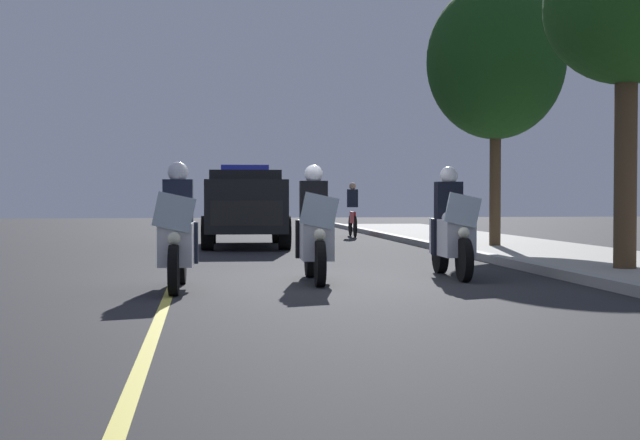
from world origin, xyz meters
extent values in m
plane|color=#28282B|center=(0.00, 0.00, 0.00)|extent=(80.00, 80.00, 0.00)
cube|color=#9E9B93|center=(0.00, 3.71, 0.07)|extent=(48.00, 0.24, 0.15)
cube|color=#E0D14C|center=(0.00, -2.15, 0.00)|extent=(48.00, 0.12, 0.01)
cylinder|color=black|center=(1.63, -2.08, 0.32)|extent=(0.64, 0.14, 0.64)
cylinder|color=black|center=(0.13, -2.04, 0.32)|extent=(0.64, 0.16, 0.64)
cube|color=white|center=(0.90, -2.06, 0.62)|extent=(1.21, 0.47, 0.56)
ellipsoid|color=white|center=(0.95, -2.06, 0.92)|extent=(0.57, 0.34, 0.24)
cube|color=silver|center=(1.53, -2.08, 1.05)|extent=(0.08, 0.56, 0.53)
sphere|color=#F9F4CC|center=(1.59, -2.08, 0.72)|extent=(0.17, 0.17, 0.17)
sphere|color=red|center=(1.40, -2.24, 0.98)|extent=(0.09, 0.09, 0.09)
sphere|color=#1933F2|center=(1.41, -1.92, 0.98)|extent=(0.09, 0.09, 0.09)
cube|color=black|center=(0.67, -2.05, 1.18)|extent=(0.29, 0.41, 0.60)
cube|color=black|center=(0.74, -1.86, 0.62)|extent=(0.18, 0.15, 0.56)
cube|color=black|center=(0.73, -2.26, 0.62)|extent=(0.18, 0.15, 0.56)
sphere|color=silver|center=(0.69, -2.05, 1.58)|extent=(0.28, 0.28, 0.28)
cylinder|color=black|center=(0.78, -0.12, 0.32)|extent=(0.64, 0.14, 0.64)
cylinder|color=black|center=(-0.72, -0.08, 0.32)|extent=(0.64, 0.16, 0.64)
cube|color=white|center=(0.05, -0.10, 0.62)|extent=(1.21, 0.47, 0.56)
ellipsoid|color=white|center=(0.10, -0.10, 0.92)|extent=(0.57, 0.34, 0.24)
cube|color=silver|center=(0.68, -0.12, 1.05)|extent=(0.08, 0.56, 0.53)
sphere|color=#F9F4CC|center=(0.74, -0.12, 0.72)|extent=(0.17, 0.17, 0.17)
sphere|color=red|center=(0.55, -0.27, 0.98)|extent=(0.09, 0.09, 0.09)
sphere|color=#1933F2|center=(0.56, 0.05, 0.98)|extent=(0.09, 0.09, 0.09)
cube|color=black|center=(-0.18, -0.09, 1.18)|extent=(0.29, 0.41, 0.60)
cube|color=black|center=(-0.11, 0.11, 0.62)|extent=(0.18, 0.15, 0.56)
cube|color=black|center=(-0.12, -0.29, 0.62)|extent=(0.18, 0.15, 0.56)
sphere|color=silver|center=(-0.16, -0.09, 1.58)|extent=(0.28, 0.28, 0.28)
cylinder|color=black|center=(0.35, 2.06, 0.32)|extent=(0.64, 0.14, 0.64)
cylinder|color=black|center=(-1.15, 2.10, 0.32)|extent=(0.64, 0.16, 0.64)
cube|color=silver|center=(-0.38, 2.08, 0.62)|extent=(1.21, 0.47, 0.56)
ellipsoid|color=silver|center=(-0.33, 2.08, 0.92)|extent=(0.57, 0.34, 0.24)
cube|color=silver|center=(0.25, 2.06, 1.05)|extent=(0.08, 0.56, 0.53)
sphere|color=#F9F4CC|center=(0.31, 2.06, 0.72)|extent=(0.17, 0.17, 0.17)
sphere|color=red|center=(0.11, 1.91, 0.98)|extent=(0.09, 0.09, 0.09)
sphere|color=#1933F2|center=(0.12, 2.23, 0.98)|extent=(0.09, 0.09, 0.09)
cube|color=black|center=(-0.61, 2.09, 1.18)|extent=(0.29, 0.41, 0.60)
cube|color=black|center=(-0.54, 2.29, 0.62)|extent=(0.18, 0.15, 0.56)
cube|color=black|center=(-0.56, 1.89, 0.62)|extent=(0.18, 0.15, 0.56)
sphere|color=white|center=(-0.59, 2.09, 1.58)|extent=(0.28, 0.28, 0.28)
cube|color=black|center=(-9.42, -0.70, 1.02)|extent=(4.95, 2.04, 1.24)
cube|color=black|center=(-9.72, -0.69, 1.72)|extent=(2.45, 1.82, 0.36)
cube|color=#2633D8|center=(-9.52, -0.70, 1.98)|extent=(0.31, 1.21, 0.14)
cube|color=black|center=(-7.02, -0.77, 0.88)|extent=(0.17, 1.62, 0.56)
cylinder|color=black|center=(-7.84, 0.16, 0.40)|extent=(0.81, 0.30, 0.80)
cylinder|color=black|center=(-7.89, -1.64, 0.40)|extent=(0.81, 0.30, 0.80)
cylinder|color=black|center=(-10.94, 0.25, 0.40)|extent=(0.81, 0.30, 0.80)
cylinder|color=black|center=(-10.99, -1.55, 0.40)|extent=(0.81, 0.30, 0.80)
cylinder|color=black|center=(-13.79, 2.85, 0.33)|extent=(0.66, 0.06, 0.66)
cylinder|color=black|center=(-14.89, 2.89, 0.33)|extent=(0.66, 0.06, 0.66)
cube|color=red|center=(-14.34, 2.87, 0.60)|extent=(1.00, 0.09, 0.36)
cube|color=black|center=(-14.39, 2.87, 1.20)|extent=(0.25, 0.33, 0.56)
sphere|color=tan|center=(-14.36, 2.87, 1.58)|extent=(0.22, 0.22, 0.22)
cylinder|color=#4C3823|center=(-0.55, 4.98, 1.66)|extent=(0.36, 0.36, 3.12)
ellipsoid|color=#1E4C19|center=(-0.55, 4.98, 4.27)|extent=(2.63, 2.63, 2.47)
cylinder|color=#4C3823|center=(-7.28, 5.09, 1.62)|extent=(0.27, 0.27, 3.04)
ellipsoid|color=#194216|center=(-7.28, 5.09, 4.44)|extent=(3.25, 3.25, 3.68)
camera|label=1|loc=(12.82, -1.68, 1.24)|focal=49.59mm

